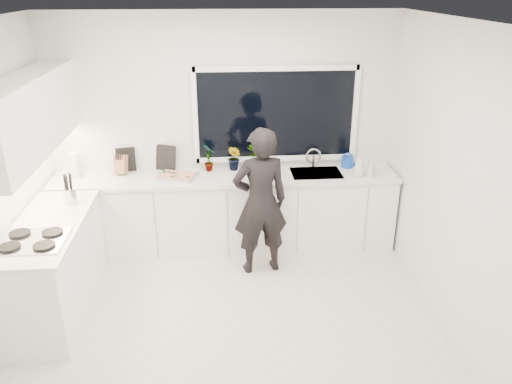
{
  "coord_description": "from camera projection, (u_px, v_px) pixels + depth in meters",
  "views": [
    {
      "loc": [
        -0.07,
        -3.89,
        2.99
      ],
      "look_at": [
        0.27,
        0.4,
        1.15
      ],
      "focal_mm": 35.0,
      "sensor_mm": 36.0,
      "label": 1
    }
  ],
  "objects": [
    {
      "name": "floor",
      "position": [
        231.0,
        321.0,
        4.75
      ],
      "size": [
        4.0,
        3.5,
        0.02
      ],
      "primitive_type": "cube",
      "color": "beige",
      "rests_on": "ground"
    },
    {
      "name": "wall_back",
      "position": [
        224.0,
        132.0,
        5.83
      ],
      "size": [
        4.0,
        0.02,
        2.7
      ],
      "primitive_type": "cube",
      "color": "white",
      "rests_on": "ground"
    },
    {
      "name": "wall_right",
      "position": [
        458.0,
        183.0,
        4.36
      ],
      "size": [
        0.02,
        3.5,
        2.7
      ],
      "primitive_type": "cube",
      "color": "white",
      "rests_on": "ground"
    },
    {
      "name": "ceiling",
      "position": [
        224.0,
        20.0,
        3.68
      ],
      "size": [
        4.0,
        3.5,
        0.02
      ],
      "primitive_type": "cube",
      "color": "white",
      "rests_on": "wall_back"
    },
    {
      "name": "window",
      "position": [
        276.0,
        115.0,
        5.76
      ],
      "size": [
        1.8,
        0.02,
        1.0
      ],
      "primitive_type": "cube",
      "color": "black",
      "rests_on": "wall_back"
    },
    {
      "name": "base_cabinets_back",
      "position": [
        227.0,
        213.0,
        5.91
      ],
      "size": [
        3.92,
        0.58,
        0.88
      ],
      "primitive_type": "cube",
      "color": "white",
      "rests_on": "floor"
    },
    {
      "name": "base_cabinets_left",
      "position": [
        55.0,
        268.0,
        4.78
      ],
      "size": [
        0.58,
        1.6,
        0.88
      ],
      "primitive_type": "cube",
      "color": "white",
      "rests_on": "floor"
    },
    {
      "name": "countertop_back",
      "position": [
        226.0,
        177.0,
        5.72
      ],
      "size": [
        3.94,
        0.62,
        0.04
      ],
      "primitive_type": "cube",
      "color": "silver",
      "rests_on": "base_cabinets_back"
    },
    {
      "name": "countertop_left",
      "position": [
        47.0,
        225.0,
        4.6
      ],
      "size": [
        0.62,
        1.6,
        0.04
      ],
      "primitive_type": "cube",
      "color": "silver",
      "rests_on": "base_cabinets_left"
    },
    {
      "name": "upper_cabinets",
      "position": [
        28.0,
        115.0,
        4.54
      ],
      "size": [
        0.34,
        2.1,
        0.7
      ],
      "primitive_type": "cube",
      "color": "white",
      "rests_on": "wall_left"
    },
    {
      "name": "sink",
      "position": [
        316.0,
        177.0,
        5.81
      ],
      "size": [
        0.58,
        0.42,
        0.14
      ],
      "primitive_type": "cube",
      "color": "silver",
      "rests_on": "countertop_back"
    },
    {
      "name": "faucet",
      "position": [
        313.0,
        158.0,
        5.93
      ],
      "size": [
        0.03,
        0.03,
        0.22
      ],
      "primitive_type": "cylinder",
      "color": "silver",
      "rests_on": "countertop_back"
    },
    {
      "name": "stovetop",
      "position": [
        32.0,
        240.0,
        4.26
      ],
      "size": [
        0.56,
        0.48,
        0.03
      ],
      "primitive_type": "cube",
      "color": "black",
      "rests_on": "countertop_left"
    },
    {
      "name": "person",
      "position": [
        260.0,
        202.0,
        5.28
      ],
      "size": [
        0.66,
        0.49,
        1.64
      ],
      "primitive_type": "imported",
      "rotation": [
        0.0,
        0.0,
        3.32
      ],
      "color": "black",
      "rests_on": "floor"
    },
    {
      "name": "pizza_tray",
      "position": [
        177.0,
        176.0,
        5.64
      ],
      "size": [
        0.48,
        0.41,
        0.03
      ],
      "primitive_type": "cube",
      "rotation": [
        0.0,
        0.0,
        -0.29
      ],
      "color": "silver",
      "rests_on": "countertop_back"
    },
    {
      "name": "pizza",
      "position": [
        177.0,
        175.0,
        5.64
      ],
      "size": [
        0.44,
        0.37,
        0.01
      ],
      "primitive_type": "cube",
      "rotation": [
        0.0,
        0.0,
        -0.29
      ],
      "color": "red",
      "rests_on": "pizza_tray"
    },
    {
      "name": "watering_can",
      "position": [
        347.0,
        162.0,
        5.94
      ],
      "size": [
        0.15,
        0.15,
        0.13
      ],
      "primitive_type": "cylinder",
      "rotation": [
        0.0,
        0.0,
        0.06
      ],
      "color": "#123EAE",
      "rests_on": "countertop_back"
    },
    {
      "name": "paper_towel_roll",
      "position": [
        75.0,
        166.0,
        5.64
      ],
      "size": [
        0.13,
        0.13,
        0.26
      ],
      "primitive_type": "cylinder",
      "rotation": [
        0.0,
        0.0,
        0.17
      ],
      "color": "silver",
      "rests_on": "countertop_back"
    },
    {
      "name": "knife_block",
      "position": [
        121.0,
        165.0,
        5.72
      ],
      "size": [
        0.15,
        0.13,
        0.22
      ],
      "primitive_type": "cube",
      "rotation": [
        0.0,
        0.0,
        -0.26
      ],
      "color": "#8B5E41",
      "rests_on": "countertop_back"
    },
    {
      "name": "utensil_crock",
      "position": [
        70.0,
        196.0,
        4.98
      ],
      "size": [
        0.17,
        0.17,
        0.16
      ],
      "primitive_type": "cylinder",
      "rotation": [
        0.0,
        0.0,
        -0.39
      ],
      "color": "silver",
      "rests_on": "countertop_left"
    },
    {
      "name": "picture_frame_large",
      "position": [
        126.0,
        159.0,
        5.8
      ],
      "size": [
        0.22,
        0.06,
        0.28
      ],
      "primitive_type": "cube",
      "rotation": [
        0.0,
        0.0,
        0.18
      ],
      "color": "black",
      "rests_on": "countertop_back"
    },
    {
      "name": "picture_frame_small",
      "position": [
        166.0,
        158.0,
        5.83
      ],
      "size": [
        0.24,
        0.12,
        0.3
      ],
      "primitive_type": "cube",
      "rotation": [
        0.0,
        0.0,
        -0.42
      ],
      "color": "black",
      "rests_on": "countertop_back"
    },
    {
      "name": "herb_plants",
      "position": [
        242.0,
        158.0,
        5.82
      ],
      "size": [
        0.83,
        0.33,
        0.33
      ],
      "color": "#26662D",
      "rests_on": "countertop_back"
    },
    {
      "name": "soap_bottles",
      "position": [
        363.0,
        166.0,
        5.64
      ],
      "size": [
        0.27,
        0.15,
        0.28
      ],
      "color": "#D8BF66",
      "rests_on": "countertop_back"
    }
  ]
}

